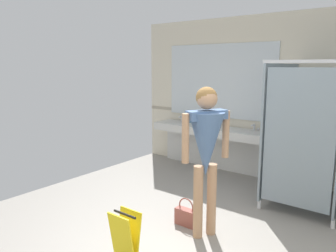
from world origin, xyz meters
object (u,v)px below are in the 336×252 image
(handbag, at_px, (186,216))
(soap_dispenser, at_px, (190,118))
(person_standing, at_px, (206,143))
(wet_floor_sign, at_px, (125,239))
(paper_cup, at_px, (206,124))

(handbag, xyz_separation_m, soap_dispenser, (-1.46, 2.22, 0.80))
(soap_dispenser, bearing_deg, handbag, -56.67)
(person_standing, xyz_separation_m, handbag, (-0.30, 0.07, -0.98))
(person_standing, bearing_deg, wet_floor_sign, -106.28)
(person_standing, relative_size, handbag, 4.87)
(person_standing, bearing_deg, paper_cup, 121.11)
(handbag, xyz_separation_m, wet_floor_sign, (0.01, -1.06, 0.17))
(paper_cup, height_order, wet_floor_sign, paper_cup)
(paper_cup, bearing_deg, wet_floor_sign, -72.47)
(person_standing, height_order, wet_floor_sign, person_standing)
(person_standing, bearing_deg, handbag, 167.67)
(handbag, xyz_separation_m, paper_cup, (-0.96, 2.03, 0.77))
(wet_floor_sign, bearing_deg, soap_dispenser, 114.22)
(soap_dispenser, height_order, paper_cup, soap_dispenser)
(wet_floor_sign, bearing_deg, person_standing, 73.72)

